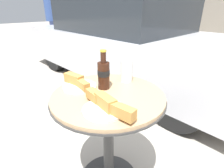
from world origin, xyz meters
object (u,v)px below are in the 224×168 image
object	(u,v)px
bistro_table	(108,121)
drinking_glass	(127,72)
cola_bottle_left	(104,74)
parked_car	(129,41)
lunch_plate_near	(106,105)
pedestrian	(52,16)
lunch_plate_far	(78,83)

from	to	relation	value
bistro_table	drinking_glass	distance (m)	0.34
cola_bottle_left	drinking_glass	xyz separation A→B (m)	(0.02, 0.18, -0.03)
cola_bottle_left	parked_car	xyz separation A→B (m)	(-1.24, 1.63, -0.17)
cola_bottle_left	lunch_plate_near	xyz separation A→B (m)	(0.20, -0.16, -0.06)
cola_bottle_left	parked_car	world-z (taller)	parked_car
cola_bottle_left	pedestrian	world-z (taller)	pedestrian
lunch_plate_far	pedestrian	distance (m)	4.47
cola_bottle_left	lunch_plate_near	world-z (taller)	cola_bottle_left
bistro_table	lunch_plate_near	world-z (taller)	lunch_plate_near
bistro_table	lunch_plate_far	world-z (taller)	lunch_plate_far
drinking_glass	lunch_plate_far	bearing A→B (deg)	-115.25
cola_bottle_left	lunch_plate_far	world-z (taller)	cola_bottle_left
bistro_table	cola_bottle_left	bearing A→B (deg)	155.38
lunch_plate_near	parked_car	bearing A→B (deg)	128.78
pedestrian	lunch_plate_far	bearing A→B (deg)	-24.34
bistro_table	lunch_plate_far	size ratio (longest dim) A/B	3.13
lunch_plate_near	parked_car	xyz separation A→B (m)	(-1.44, 1.79, -0.11)
drinking_glass	parked_car	bearing A→B (deg)	130.92
parked_car	pedestrian	xyz separation A→B (m)	(-2.95, 0.11, 0.32)
bistro_table	lunch_plate_near	xyz separation A→B (m)	(0.13, -0.12, 0.22)
bistro_table	pedestrian	bearing A→B (deg)	157.43
drinking_glass	parked_car	world-z (taller)	parked_car
drinking_glass	cola_bottle_left	bearing A→B (deg)	-95.69
cola_bottle_left	pedestrian	size ratio (longest dim) A/B	0.14
cola_bottle_left	lunch_plate_near	distance (m)	0.26
parked_car	pedestrian	distance (m)	2.97
drinking_glass	pedestrian	bearing A→B (deg)	159.69
cola_bottle_left	lunch_plate_far	xyz separation A→B (m)	(-0.12, -0.10, -0.07)
pedestrian	bistro_table	bearing A→B (deg)	-22.57
drinking_glass	bistro_table	bearing A→B (deg)	-75.75
lunch_plate_near	pedestrian	world-z (taller)	pedestrian
lunch_plate_near	parked_car	world-z (taller)	parked_car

